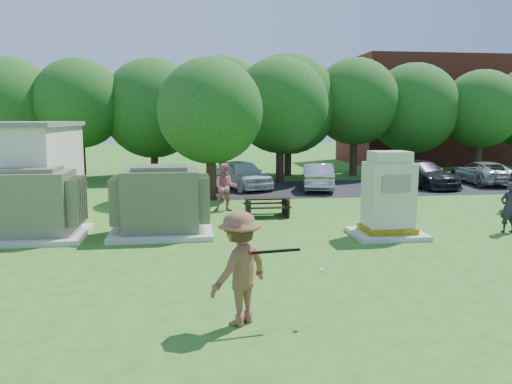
{
  "coord_description": "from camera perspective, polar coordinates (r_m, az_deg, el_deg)",
  "views": [
    {
      "loc": [
        -1.94,
        -10.48,
        3.46
      ],
      "look_at": [
        0.0,
        4.0,
        1.3
      ],
      "focal_mm": 35.0,
      "sensor_mm": 36.0,
      "label": 1
    }
  ],
  "objects": [
    {
      "name": "ground",
      "position": [
        11.2,
        2.75,
        -9.59
      ],
      "size": [
        120.0,
        120.0,
        0.0
      ],
      "primitive_type": "plane",
      "color": "#2D6619",
      "rests_on": "ground"
    },
    {
      "name": "brick_building",
      "position": [
        42.45,
        20.64,
        8.61
      ],
      "size": [
        15.0,
        8.0,
        8.0
      ],
      "primitive_type": "cube",
      "color": "maroon",
      "rests_on": "ground"
    },
    {
      "name": "parking_strip",
      "position": [
        25.82,
        12.71,
        0.52
      ],
      "size": [
        20.0,
        6.0,
        0.01
      ],
      "primitive_type": "cube",
      "color": "#232326",
      "rests_on": "ground"
    },
    {
      "name": "transformer_left",
      "position": [
        15.85,
        -24.25,
        -1.37
      ],
      "size": [
        3.0,
        2.4,
        2.07
      ],
      "color": "beige",
      "rests_on": "ground"
    },
    {
      "name": "transformer_right",
      "position": [
        15.21,
        -10.77,
        -1.16
      ],
      "size": [
        3.0,
        2.4,
        2.07
      ],
      "color": "beige",
      "rests_on": "ground"
    },
    {
      "name": "generator_cabinet",
      "position": [
        15.13,
        14.87,
        -0.83
      ],
      "size": [
        2.07,
        1.69,
        2.52
      ],
      "color": "beige",
      "rests_on": "ground"
    },
    {
      "name": "picnic_table",
      "position": [
        17.8,
        1.26,
        -1.42
      ],
      "size": [
        1.57,
        1.18,
        0.67
      ],
      "color": "black",
      "rests_on": "ground"
    },
    {
      "name": "batter",
      "position": [
        8.47,
        -1.87,
        -8.71
      ],
      "size": [
        1.41,
        1.37,
        1.94
      ],
      "primitive_type": "imported",
      "rotation": [
        0.0,
        0.0,
        3.87
      ],
      "color": "brown",
      "rests_on": "ground"
    },
    {
      "name": "person_by_generator",
      "position": [
        17.0,
        26.92,
        -1.57
      ],
      "size": [
        0.58,
        0.39,
        1.57
      ],
      "primitive_type": "imported",
      "rotation": [
        0.0,
        0.0,
        3.18
      ],
      "color": "black",
      "rests_on": "ground"
    },
    {
      "name": "person_at_picnic",
      "position": [
        18.67,
        -3.51,
        0.53
      ],
      "size": [
        0.89,
        0.71,
        1.81
      ],
      "primitive_type": "imported",
      "rotation": [
        0.0,
        0.0,
        -0.02
      ],
      "color": "#C66870",
      "rests_on": "ground"
    },
    {
      "name": "car_white",
      "position": [
        24.81,
        -1.6,
        2.05
      ],
      "size": [
        3.02,
        4.49,
        1.42
      ],
      "primitive_type": "imported",
      "rotation": [
        0.0,
        0.0,
        0.35
      ],
      "color": "silver",
      "rests_on": "ground"
    },
    {
      "name": "car_silver_a",
      "position": [
        24.55,
        7.06,
        1.78
      ],
      "size": [
        2.14,
        4.14,
        1.3
      ],
      "primitive_type": "imported",
      "rotation": [
        0.0,
        0.0,
        2.94
      ],
      "color": "#9F9EA3",
      "rests_on": "ground"
    },
    {
      "name": "car_dark",
      "position": [
        26.79,
        18.42,
        1.99
      ],
      "size": [
        2.8,
        4.85,
        1.32
      ],
      "primitive_type": "imported",
      "rotation": [
        0.0,
        0.0,
        0.22
      ],
      "color": "black",
      "rests_on": "ground"
    },
    {
      "name": "car_silver_b",
      "position": [
        29.15,
        24.46,
        2.03
      ],
      "size": [
        2.28,
        4.44,
        1.2
      ],
      "primitive_type": "imported",
      "rotation": [
        0.0,
        0.0,
        3.07
      ],
      "color": "#A9A8AD",
      "rests_on": "ground"
    },
    {
      "name": "batting_equipment",
      "position": [
        8.38,
        2.66,
        -7.18
      ],
      "size": [
        1.3,
        0.18,
        0.44
      ],
      "color": "black",
      "rests_on": "ground"
    },
    {
      "name": "tree_row",
      "position": [
        29.22,
        -0.38,
        9.78
      ],
      "size": [
        41.3,
        13.3,
        7.3
      ],
      "color": "#47301E",
      "rests_on": "ground"
    }
  ]
}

